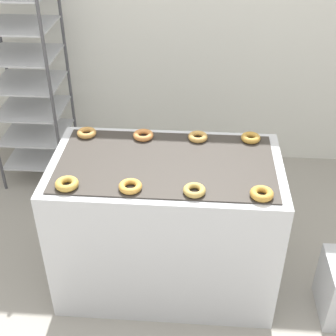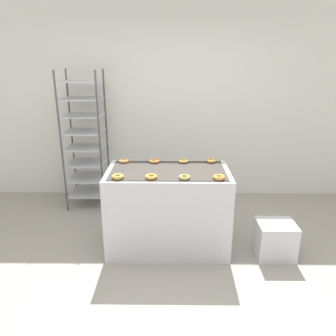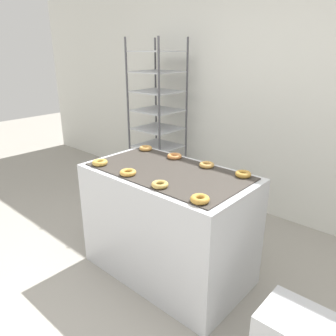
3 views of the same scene
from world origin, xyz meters
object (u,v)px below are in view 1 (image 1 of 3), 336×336
(baking_rack_cart, at_px, (25,69))
(donut_near_left, at_px, (67,184))
(donut_near_midleft, at_px, (130,186))
(donut_far_right, at_px, (251,138))
(donut_near_right, at_px, (262,194))
(fryer_machine, at_px, (166,224))
(donut_far_midleft, at_px, (143,135))
(donut_near_midright, at_px, (194,190))
(donut_far_left, at_px, (87,133))
(donut_far_midright, at_px, (198,137))

(baking_rack_cart, bearing_deg, donut_near_left, -64.16)
(donut_near_midleft, distance_m, donut_far_right, 0.82)
(donut_near_left, distance_m, donut_near_right, 0.97)
(fryer_machine, bearing_deg, donut_far_midleft, 121.33)
(donut_near_midright, relative_size, donut_far_left, 0.99)
(fryer_machine, xyz_separation_m, donut_near_right, (0.49, -0.27, 0.46))
(donut_near_left, relative_size, donut_far_midright, 1.05)
(donut_near_left, relative_size, donut_far_right, 1.06)
(baking_rack_cart, bearing_deg, donut_far_right, -26.99)
(fryer_machine, height_order, baking_rack_cart, baking_rack_cart)
(baking_rack_cart, height_order, donut_far_left, baking_rack_cart)
(fryer_machine, relative_size, donut_near_left, 10.66)
(fryer_machine, height_order, donut_far_right, donut_far_right)
(donut_far_midleft, bearing_deg, donut_far_right, 1.21)
(fryer_machine, xyz_separation_m, donut_far_right, (0.48, 0.27, 0.46))
(donut_near_midleft, distance_m, donut_far_midleft, 0.51)
(donut_near_midleft, xyz_separation_m, donut_far_midleft, (0.01, 0.51, -0.00))
(baking_rack_cart, height_order, donut_near_midright, baking_rack_cart)
(baking_rack_cart, xyz_separation_m, donut_far_right, (1.61, -0.82, -0.04))
(donut_far_left, relative_size, donut_far_midright, 1.00)
(baking_rack_cart, height_order, donut_far_right, baking_rack_cart)
(baking_rack_cart, xyz_separation_m, donut_near_midleft, (0.97, -1.34, -0.04))
(donut_far_midleft, bearing_deg, donut_far_left, 179.66)
(baking_rack_cart, xyz_separation_m, donut_far_midleft, (0.98, -0.83, -0.04))
(donut_near_midright, height_order, donut_far_left, donut_far_left)
(fryer_machine, distance_m, donut_near_midright, 0.55)
(donut_near_left, height_order, donut_near_midright, donut_near_left)
(donut_near_midleft, relative_size, donut_far_right, 1.05)
(baking_rack_cart, bearing_deg, donut_near_right, -39.83)
(baking_rack_cart, relative_size, donut_far_left, 16.22)
(donut_near_right, xyz_separation_m, donut_far_midleft, (-0.64, 0.52, -0.00))
(donut_near_midright, relative_size, donut_near_right, 0.97)
(donut_far_left, xyz_separation_m, donut_far_midleft, (0.34, -0.00, -0.00))
(donut_near_left, bearing_deg, donut_far_midleft, 57.34)
(baking_rack_cart, distance_m, donut_near_midright, 1.87)
(donut_far_midleft, bearing_deg, donut_far_midright, 0.85)
(donut_near_right, height_order, donut_far_left, donut_near_right)
(donut_near_left, bearing_deg, donut_near_midright, -0.30)
(donut_far_right, bearing_deg, donut_near_midright, -120.83)
(baking_rack_cart, relative_size, donut_far_midright, 16.22)
(fryer_machine, bearing_deg, donut_near_right, -28.64)
(donut_near_midleft, height_order, donut_far_midright, same)
(donut_near_midleft, distance_m, donut_near_right, 0.65)
(donut_far_left, xyz_separation_m, donut_far_right, (0.97, 0.01, 0.00))
(donut_near_midright, xyz_separation_m, donut_far_midleft, (-0.31, 0.51, 0.00))
(fryer_machine, height_order, donut_far_midleft, donut_far_midleft)
(donut_near_left, height_order, donut_far_right, donut_near_left)
(baking_rack_cart, bearing_deg, donut_near_midright, -46.17)
(baking_rack_cart, xyz_separation_m, donut_near_midright, (1.29, -1.35, -0.04))
(baking_rack_cart, distance_m, donut_far_midleft, 1.28)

